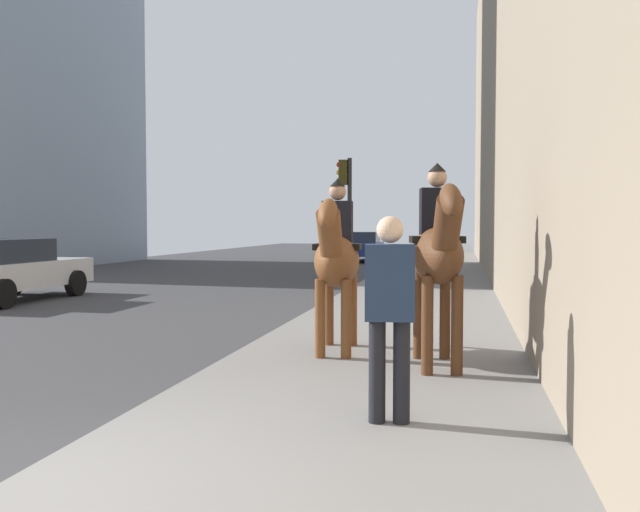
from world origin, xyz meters
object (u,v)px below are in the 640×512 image
object	(u,v)px
mounted_horse_near	(336,258)
car_near_lane	(362,246)
car_mid_lane	(6,269)
traffic_light_near_curb	(346,201)
mounted_horse_far	(438,252)
pedestrian_greeting	(390,305)

from	to	relation	value
mounted_horse_near	car_near_lane	xyz separation A→B (m)	(24.02, 3.16, -0.59)
car_near_lane	car_mid_lane	distance (m)	19.72
car_mid_lane	traffic_light_near_curb	xyz separation A→B (m)	(5.16, -7.03, 1.71)
mounted_horse_near	car_mid_lane	size ratio (longest dim) A/B	0.51
mounted_horse_near	mounted_horse_far	bearing A→B (deg)	58.49
mounted_horse_far	traffic_light_near_curb	world-z (taller)	traffic_light_near_curb
pedestrian_greeting	car_near_lane	bearing A→B (deg)	2.46
car_near_lane	traffic_light_near_curb	distance (m)	13.97
pedestrian_greeting	car_mid_lane	world-z (taller)	pedestrian_greeting
mounted_horse_near	car_near_lane	world-z (taller)	mounted_horse_near
mounted_horse_far	pedestrian_greeting	bearing A→B (deg)	-17.49
mounted_horse_far	car_near_lane	distance (m)	25.10
pedestrian_greeting	mounted_horse_far	bearing A→B (deg)	-14.30
mounted_horse_near	pedestrian_greeting	xyz separation A→B (m)	(-2.91, -0.98, -0.24)
mounted_horse_far	car_mid_lane	world-z (taller)	mounted_horse_far
mounted_horse_far	car_mid_lane	xyz separation A→B (m)	(5.75, 9.94, -0.70)
mounted_horse_near	car_mid_lane	world-z (taller)	mounted_horse_near
car_near_lane	traffic_light_near_curb	size ratio (longest dim) A/B	1.26
car_mid_lane	pedestrian_greeting	bearing A→B (deg)	-129.69
mounted_horse_near	traffic_light_near_curb	xyz separation A→B (m)	(10.24, 1.62, 1.12)
traffic_light_near_curb	car_near_lane	bearing A→B (deg)	6.40
car_near_lane	traffic_light_near_curb	xyz separation A→B (m)	(-13.78, -1.55, 1.71)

